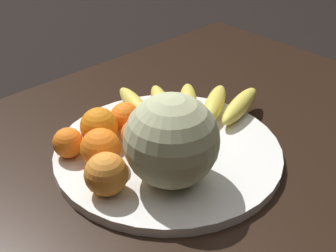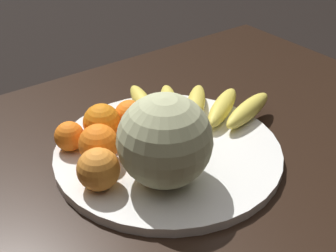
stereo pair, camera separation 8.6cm
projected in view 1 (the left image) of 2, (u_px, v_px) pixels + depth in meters
The scene contains 12 objects.
kitchen_table at pixel (175, 199), 0.96m from camera, with size 1.26×0.89×0.75m.
fruit_bowl at pixel (168, 152), 0.89m from camera, with size 0.43×0.43×0.02m.
melon at pixel (171, 141), 0.77m from camera, with size 0.16×0.16×0.16m.
banana_bunch at pixel (191, 105), 0.99m from camera, with size 0.28×0.28×0.04m.
orange_front_left at pixel (68, 143), 0.86m from camera, with size 0.06×0.06×0.06m.
orange_front_right at pixel (99, 126), 0.89m from camera, with size 0.07×0.07×0.07m.
orange_mid_center at pixel (125, 118), 0.93m from camera, with size 0.06×0.06×0.06m.
orange_back_left at pixel (101, 149), 0.83m from camera, with size 0.07×0.07×0.07m.
orange_back_right at pixel (137, 135), 0.87m from camera, with size 0.06×0.06×0.06m.
orange_top_small at pixel (106, 174), 0.76m from camera, with size 0.07×0.07×0.07m.
orange_side_extra at pixel (172, 132), 0.89m from camera, with size 0.06×0.06×0.06m.
produce_tag at pixel (158, 163), 0.85m from camera, with size 0.09×0.05×0.00m.
Camera 1 is at (-0.51, -0.52, 1.28)m, focal length 50.00 mm.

